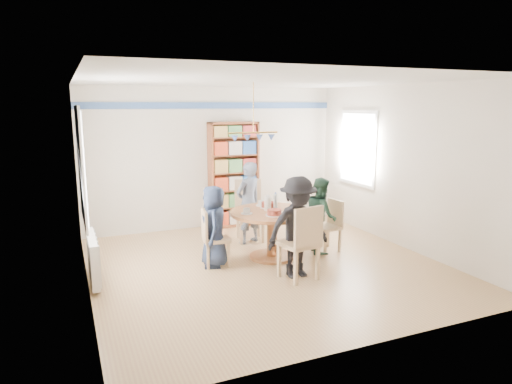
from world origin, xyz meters
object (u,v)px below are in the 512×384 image
bookshelf (234,176)px  person_far (248,203)px  chair_left (211,235)px  chair_right (330,223)px  dining_table (272,223)px  person_left (214,226)px  person_right (321,215)px  person_near (298,227)px  chair_near (303,240)px  chair_far (249,207)px  radiator (93,258)px

bookshelf → person_far: bearing=-97.9°
chair_left → chair_right: 2.03m
bookshelf → dining_table: bearing=-93.5°
person_left → person_right: 1.80m
person_near → bookshelf: (0.13, 2.90, 0.30)m
person_far → chair_near: bearing=69.6°
person_far → person_right: bearing=113.5°
person_left → person_near: 1.27m
dining_table → person_near: size_ratio=0.92×
chair_right → person_left: bearing=179.3°
chair_left → chair_far: bearing=45.6°
chair_right → chair_near: (-1.06, -0.99, 0.12)m
dining_table → chair_near: chair_near is taller
chair_near → bookshelf: bookshelf is taller
chair_far → person_far: (-0.09, -0.18, 0.12)m
radiator → person_left: (1.70, -0.00, 0.26)m
chair_right → person_right: bearing=-179.9°
radiator → chair_left: size_ratio=1.17×
dining_table → person_right: bearing=-1.6°
person_right → person_near: 1.21m
radiator → bookshelf: (2.77, 2.04, 0.65)m
radiator → person_right: size_ratio=0.82×
chair_far → person_near: person_near is taller
chair_near → person_left: size_ratio=0.87×
person_right → person_far: bearing=61.2°
dining_table → person_near: 0.87m
dining_table → person_near: person_near is taller
chair_near → chair_far: bearing=88.1°
chair_right → chair_near: 1.46m
chair_left → person_far: (0.94, 0.87, 0.24)m
dining_table → person_far: size_ratio=0.92×
chair_left → bookshelf: bearing=61.4°
chair_right → person_far: 1.44m
chair_near → person_near: 0.21m
person_near → bookshelf: 2.92m
person_far → person_near: person_near is taller
chair_far → person_left: person_left is taller
radiator → chair_near: bearing=-21.3°
radiator → chair_near: chair_near is taller
person_left → person_near: bearing=60.7°
bookshelf → radiator: bearing=-143.6°
radiator → chair_right: size_ratio=1.19×
person_far → person_near: 1.75m
person_right → bookshelf: size_ratio=0.60×
radiator → chair_far: (2.69, 1.07, 0.24)m
chair_far → chair_near: chair_far is taller
radiator → chair_left: 1.67m
chair_right → person_far: size_ratio=0.59×
chair_near → chair_left: bearing=132.9°
radiator → bookshelf: size_ratio=0.49×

